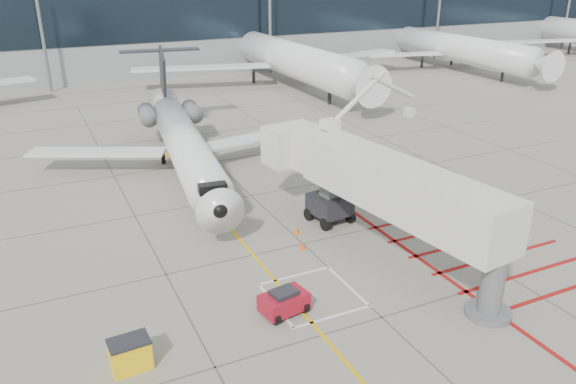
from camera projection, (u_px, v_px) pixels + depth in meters
name	position (u px, v px, depth m)	size (l,w,h in m)	color
ground_plane	(338.00, 276.00, 29.05)	(260.00, 260.00, 0.00)	gray
regional_jet	(188.00, 132.00, 39.66)	(23.68, 29.85, 7.82)	white
jet_bridge	(398.00, 197.00, 29.34)	(8.70, 18.37, 7.35)	silver
pushback_tug	(284.00, 301.00, 25.82)	(2.15, 1.34, 1.25)	maroon
spill_bin	(130.00, 354.00, 22.27)	(1.55, 1.03, 1.34)	yellow
baggage_cart	(331.00, 206.00, 35.81)	(2.01, 1.27, 1.27)	slate
ground_power_unit	(414.00, 198.00, 36.04)	(2.64, 1.54, 2.09)	silver
cone_nose	(302.00, 245.00, 31.74)	(0.32, 0.32, 0.45)	#FF4A0D
cone_side	(296.00, 230.00, 33.53)	(0.34, 0.34, 0.48)	#EC5E0C
terminal_building	(172.00, 17.00, 88.80)	(180.00, 28.00, 14.00)	gray
terminal_glass_band	(197.00, 17.00, 76.68)	(180.00, 0.10, 6.00)	black
bg_aircraft_c	(282.00, 34.00, 72.22)	(38.44, 42.72, 12.81)	silver
bg_aircraft_d	(449.00, 29.00, 83.31)	(34.73, 38.59, 11.58)	silver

